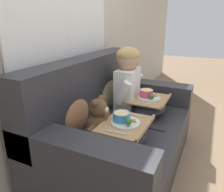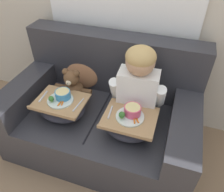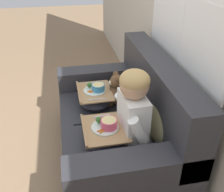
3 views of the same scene
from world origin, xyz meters
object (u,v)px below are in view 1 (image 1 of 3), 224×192
Objects in this scene: teddy_bear at (99,120)px; throw_pillow_behind_teddy at (74,109)px; throw_pillow_behind_child at (107,90)px; child_figure at (128,77)px; lap_tray_child at (148,105)px; couch at (115,130)px; lap_tray_teddy at (125,132)px.

throw_pillow_behind_teddy is at bearing 90.05° from teddy_bear.
throw_pillow_behind_teddy is at bearing 180.00° from throw_pillow_behind_child.
throw_pillow_behind_teddy is at bearing 159.31° from child_figure.
throw_pillow_behind_teddy is 0.96× the size of lap_tray_child.
lap_tray_child is at bearing -20.17° from teddy_bear.
throw_pillow_behind_child reaches higher than throw_pillow_behind_teddy.
couch is 3.94× the size of throw_pillow_behind_child.
child_figure is at bearing -20.69° from throw_pillow_behind_teddy.
teddy_bear is at bearing -89.95° from throw_pillow_behind_teddy.
throw_pillow_behind_teddy is at bearing 142.90° from couch.
child_figure reaches higher than lap_tray_teddy.
child_figure is at bearing 20.46° from lap_tray_teddy.
lap_tray_teddy is (-0.59, 0.00, -0.00)m from lap_tray_child.
throw_pillow_behind_teddy reaches higher than lap_tray_child.
teddy_bear reaches higher than lap_tray_child.
teddy_bear is 0.63m from lap_tray_child.
lap_tray_child is 0.59m from lap_tray_teddy.
couch reaches higher than lap_tray_child.
throw_pillow_behind_teddy reaches higher than lap_tray_teddy.
lap_tray_teddy is at bearing -89.99° from teddy_bear.
throw_pillow_behind_child is at bearing 20.98° from teddy_bear.
throw_pillow_behind_child is (0.29, 0.22, 0.27)m from couch.
lap_tray_child is at bearing -0.01° from lap_tray_teddy.
throw_pillow_behind_teddy is 0.65m from child_figure.
throw_pillow_behind_child is 1.02× the size of lap_tray_child.
throw_pillow_behind_child is 0.65× the size of child_figure.
throw_pillow_behind_teddy is (-0.29, 0.22, 0.27)m from couch.
child_figure reaches higher than teddy_bear.
lap_tray_child is at bearing -36.89° from throw_pillow_behind_teddy.
lap_tray_child is at bearing -89.96° from child_figure.
throw_pillow_behind_teddy is 0.45m from lap_tray_teddy.
throw_pillow_behind_child is 0.27m from child_figure.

